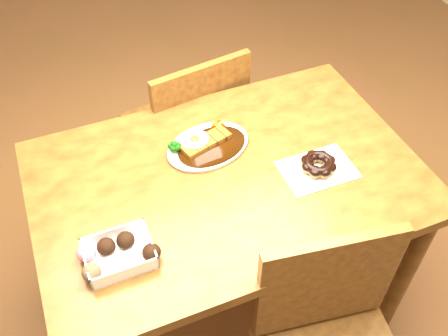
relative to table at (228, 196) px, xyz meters
name	(u,v)px	position (x,y,z in m)	size (l,w,h in m)	color
ground	(227,296)	(0.00, 0.00, -0.65)	(6.00, 6.00, 0.00)	brown
table	(228,196)	(0.00, 0.00, 0.00)	(1.20, 0.80, 0.75)	#4E270F
chair_far	(190,129)	(0.05, 0.54, -0.17)	(0.48, 0.48, 0.87)	#4E270F
katsu_curry_plate	(206,145)	(-0.02, 0.14, 0.11)	(0.31, 0.25, 0.06)	white
donut_box	(118,254)	(-0.39, -0.17, 0.12)	(0.21, 0.14, 0.05)	white
pon_de_ring	(318,165)	(0.27, -0.09, 0.12)	(0.23, 0.16, 0.04)	silver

